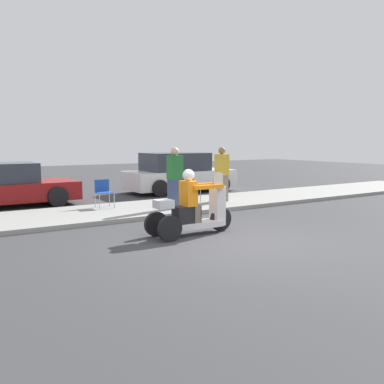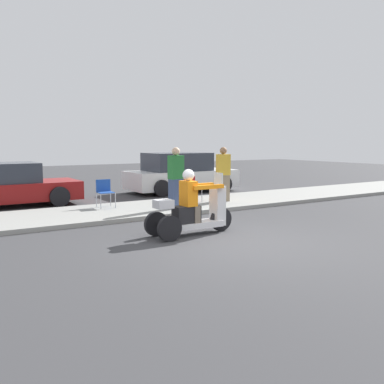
# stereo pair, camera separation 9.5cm
# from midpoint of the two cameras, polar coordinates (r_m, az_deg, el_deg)

# --- Properties ---
(ground_plane) EXTENTS (60.00, 60.00, 0.00)m
(ground_plane) POSITION_cam_midpoint_polar(r_m,az_deg,el_deg) (8.85, 5.62, -6.81)
(ground_plane) COLOR #38383A
(sidewalk_strip) EXTENTS (28.00, 2.80, 0.12)m
(sidewalk_strip) POSITION_cam_midpoint_polar(r_m,az_deg,el_deg) (12.72, -7.19, -2.39)
(sidewalk_strip) COLOR gray
(sidewalk_strip) RESTS_ON ground
(motorcycle_trike) EXTENTS (2.08, 0.71, 1.47)m
(motorcycle_trike) POSITION_cam_midpoint_polar(r_m,az_deg,el_deg) (9.50, 0.33, -2.56)
(motorcycle_trike) COLOR black
(motorcycle_trike) RESTS_ON ground
(spectator_with_child) EXTENTS (0.46, 0.32, 1.78)m
(spectator_with_child) POSITION_cam_midpoint_polar(r_m,az_deg,el_deg) (12.45, -1.93, 1.73)
(spectator_with_child) COLOR #38476B
(spectator_with_child) RESTS_ON sidewalk_strip
(spectator_mid_group) EXTENTS (0.47, 0.34, 1.77)m
(spectator_mid_group) POSITION_cam_midpoint_polar(r_m,az_deg,el_deg) (13.99, 4.37, 2.25)
(spectator_mid_group) COLOR gray
(spectator_mid_group) RESTS_ON sidewalk_strip
(folding_chair_set_back) EXTENTS (0.49, 0.49, 0.82)m
(folding_chair_set_back) POSITION_cam_midpoint_polar(r_m,az_deg,el_deg) (12.97, -11.38, 0.23)
(folding_chair_set_back) COLOR #A5A8AD
(folding_chair_set_back) RESTS_ON sidewalk_strip
(folding_chair_curbside) EXTENTS (0.48, 0.48, 0.82)m
(folding_chair_curbside) POSITION_cam_midpoint_polar(r_m,az_deg,el_deg) (13.86, 0.06, 0.78)
(folding_chair_curbside) COLOR #A5A8AD
(folding_chair_curbside) RESTS_ON sidewalk_strip
(parked_car_lot_center) EXTENTS (4.63, 2.03, 1.39)m
(parked_car_lot_center) POSITION_cam_midpoint_polar(r_m,az_deg,el_deg) (14.81, -23.96, 0.74)
(parked_car_lot_center) COLOR maroon
(parked_car_lot_center) RESTS_ON ground
(parked_car_lot_left) EXTENTS (4.52, 2.12, 1.61)m
(parked_car_lot_left) POSITION_cam_midpoint_polar(r_m,az_deg,el_deg) (17.53, -1.40, 2.46)
(parked_car_lot_left) COLOR silver
(parked_car_lot_left) RESTS_ON ground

